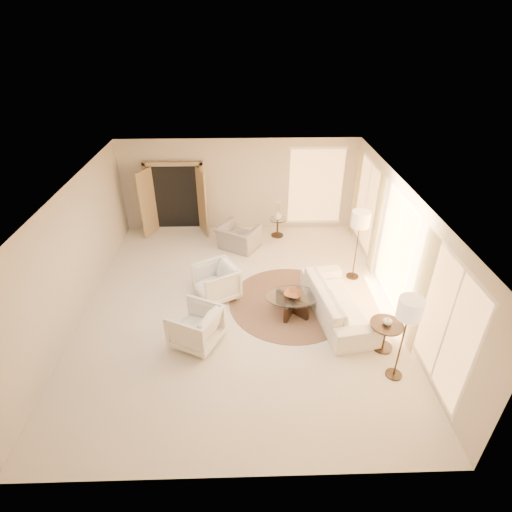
{
  "coord_description": "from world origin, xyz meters",
  "views": [
    {
      "loc": [
        0.18,
        -7.3,
        5.77
      ],
      "look_at": [
        0.4,
        0.4,
        1.1
      ],
      "focal_mm": 28.0,
      "sensor_mm": 36.0,
      "label": 1
    }
  ],
  "objects_px": {
    "sofa": "(337,301)",
    "bowl": "(293,294)",
    "end_table": "(385,332)",
    "side_table": "(277,226)",
    "armchair_right": "(195,325)",
    "floor_lamp_far": "(409,312)",
    "end_vase": "(388,321)",
    "floor_lamp_near": "(360,222)",
    "armchair_left": "(216,280)",
    "accent_chair": "(238,234)",
    "side_vase": "(278,215)",
    "coffee_table": "(292,302)"
  },
  "relations": [
    {
      "from": "sofa",
      "to": "bowl",
      "type": "relative_size",
      "value": 6.49
    },
    {
      "from": "end_table",
      "to": "side_table",
      "type": "relative_size",
      "value": 1.15
    },
    {
      "from": "armchair_right",
      "to": "end_table",
      "type": "height_order",
      "value": "armchair_right"
    },
    {
      "from": "floor_lamp_far",
      "to": "end_vase",
      "type": "xyz_separation_m",
      "value": [
        0.0,
        0.72,
        -0.8
      ]
    },
    {
      "from": "side_table",
      "to": "bowl",
      "type": "height_order",
      "value": "side_table"
    },
    {
      "from": "floor_lamp_near",
      "to": "floor_lamp_far",
      "type": "xyz_separation_m",
      "value": [
        -0.0,
        -3.28,
        -0.05
      ]
    },
    {
      "from": "armchair_left",
      "to": "floor_lamp_far",
      "type": "xyz_separation_m",
      "value": [
        3.43,
        -2.54,
        1.04
      ]
    },
    {
      "from": "armchair_right",
      "to": "floor_lamp_near",
      "type": "relative_size",
      "value": 0.5
    },
    {
      "from": "armchair_left",
      "to": "accent_chair",
      "type": "height_order",
      "value": "accent_chair"
    },
    {
      "from": "armchair_right",
      "to": "side_table",
      "type": "distance_m",
      "value": 4.98
    },
    {
      "from": "side_table",
      "to": "side_vase",
      "type": "relative_size",
      "value": 2.3
    },
    {
      "from": "side_table",
      "to": "floor_lamp_far",
      "type": "xyz_separation_m",
      "value": [
        1.77,
        -5.56,
        1.16
      ]
    },
    {
      "from": "side_table",
      "to": "armchair_right",
      "type": "bearing_deg",
      "value": -113.58
    },
    {
      "from": "floor_lamp_near",
      "to": "coffee_table",
      "type": "bearing_deg",
      "value": -141.38
    },
    {
      "from": "armchair_left",
      "to": "floor_lamp_far",
      "type": "height_order",
      "value": "floor_lamp_far"
    },
    {
      "from": "side_table",
      "to": "end_vase",
      "type": "relative_size",
      "value": 3.01
    },
    {
      "from": "armchair_right",
      "to": "end_table",
      "type": "relative_size",
      "value": 1.4
    },
    {
      "from": "armchair_right",
      "to": "side_vase",
      "type": "relative_size",
      "value": 3.68
    },
    {
      "from": "armchair_right",
      "to": "bowl",
      "type": "distance_m",
      "value": 2.25
    },
    {
      "from": "side_table",
      "to": "accent_chair",
      "type": "bearing_deg",
      "value": -148.62
    },
    {
      "from": "bowl",
      "to": "end_table",
      "type": "bearing_deg",
      "value": -34.89
    },
    {
      "from": "armchair_right",
      "to": "floor_lamp_near",
      "type": "height_order",
      "value": "floor_lamp_near"
    },
    {
      "from": "end_vase",
      "to": "coffee_table",
      "type": "bearing_deg",
      "value": 145.11
    },
    {
      "from": "armchair_left",
      "to": "coffee_table",
      "type": "height_order",
      "value": "armchair_left"
    },
    {
      "from": "armchair_right",
      "to": "side_vase",
      "type": "height_order",
      "value": "armchair_right"
    },
    {
      "from": "armchair_right",
      "to": "side_vase",
      "type": "distance_m",
      "value": 4.98
    },
    {
      "from": "armchair_left",
      "to": "accent_chair",
      "type": "relative_size",
      "value": 0.87
    },
    {
      "from": "floor_lamp_near",
      "to": "floor_lamp_far",
      "type": "height_order",
      "value": "floor_lamp_near"
    },
    {
      "from": "end_table",
      "to": "floor_lamp_near",
      "type": "xyz_separation_m",
      "value": [
        0.0,
        2.55,
        1.14
      ]
    },
    {
      "from": "armchair_right",
      "to": "accent_chair",
      "type": "height_order",
      "value": "accent_chair"
    },
    {
      "from": "accent_chair",
      "to": "end_vase",
      "type": "height_order",
      "value": "accent_chair"
    },
    {
      "from": "sofa",
      "to": "accent_chair",
      "type": "relative_size",
      "value": 2.34
    },
    {
      "from": "armchair_left",
      "to": "armchair_right",
      "type": "relative_size",
      "value": 1.01
    },
    {
      "from": "sofa",
      "to": "armchair_left",
      "type": "height_order",
      "value": "armchair_left"
    },
    {
      "from": "floor_lamp_near",
      "to": "side_table",
      "type": "bearing_deg",
      "value": 127.76
    },
    {
      "from": "accent_chair",
      "to": "end_table",
      "type": "xyz_separation_m",
      "value": [
        2.93,
        -4.12,
        -0.04
      ]
    },
    {
      "from": "side_table",
      "to": "end_vase",
      "type": "height_order",
      "value": "end_vase"
    },
    {
      "from": "sofa",
      "to": "side_table",
      "type": "xyz_separation_m",
      "value": [
        -1.04,
        3.77,
        -0.02
      ]
    },
    {
      "from": "side_table",
      "to": "floor_lamp_far",
      "type": "bearing_deg",
      "value": -72.37
    },
    {
      "from": "bowl",
      "to": "side_vase",
      "type": "xyz_separation_m",
      "value": [
        -0.06,
        3.64,
        0.2
      ]
    },
    {
      "from": "armchair_left",
      "to": "end_vase",
      "type": "height_order",
      "value": "armchair_left"
    },
    {
      "from": "floor_lamp_near",
      "to": "bowl",
      "type": "xyz_separation_m",
      "value": [
        -1.71,
        -1.36,
        -1.07
      ]
    },
    {
      "from": "side_vase",
      "to": "bowl",
      "type": "bearing_deg",
      "value": -89.05
    },
    {
      "from": "armchair_left",
      "to": "bowl",
      "type": "relative_size",
      "value": 2.41
    },
    {
      "from": "sofa",
      "to": "armchair_left",
      "type": "distance_m",
      "value": 2.81
    },
    {
      "from": "armchair_left",
      "to": "end_table",
      "type": "xyz_separation_m",
      "value": [
        3.43,
        -1.81,
        -0.04
      ]
    },
    {
      "from": "sofa",
      "to": "side_vase",
      "type": "distance_m",
      "value": 3.92
    },
    {
      "from": "armchair_left",
      "to": "floor_lamp_far",
      "type": "distance_m",
      "value": 4.4
    },
    {
      "from": "accent_chair",
      "to": "end_table",
      "type": "distance_m",
      "value": 5.06
    },
    {
      "from": "floor_lamp_near",
      "to": "floor_lamp_far",
      "type": "distance_m",
      "value": 3.28
    }
  ]
}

